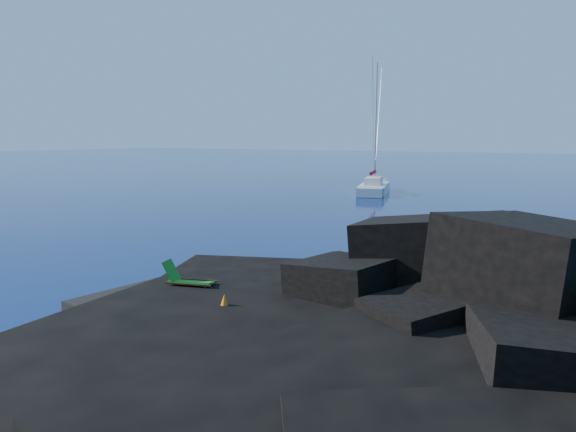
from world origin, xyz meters
name	(u,v)px	position (x,y,z in m)	size (l,w,h in m)	color
ground	(111,297)	(0.00, 0.00, 0.00)	(400.00, 400.00, 0.00)	#030F32
headland	(501,340)	(13.00, 3.00, 0.00)	(24.00, 24.00, 3.60)	black
beach	(216,314)	(4.50, 0.50, 0.00)	(8.50, 6.00, 0.70)	black
surf_foam	(299,285)	(5.00, 5.00, 0.00)	(10.00, 8.00, 0.06)	white
sailboat	(374,193)	(-7.09, 40.43, 0.00)	(2.67, 12.75, 13.37)	silver
deck_chair	(192,276)	(2.94, 1.10, 0.96)	(1.76, 0.77, 1.21)	#1C7F22
towel	(229,297)	(4.46, 1.26, 0.38)	(1.92, 0.91, 0.05)	white
sunbather	(229,293)	(4.46, 1.26, 0.51)	(1.64, 0.40, 0.22)	tan
marker_cone	(224,304)	(5.42, -0.20, 0.66)	(0.41, 0.41, 0.63)	orange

